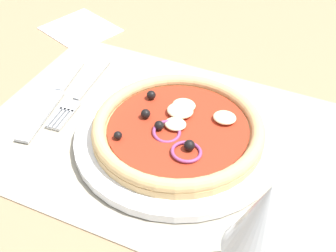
# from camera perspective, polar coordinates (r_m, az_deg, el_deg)

# --- Properties ---
(ground_plane) EXTENTS (1.90, 1.40, 0.02)m
(ground_plane) POSITION_cam_1_polar(r_m,az_deg,el_deg) (0.67, -0.48, -2.27)
(ground_plane) COLOR #9E7A56
(placemat) EXTENTS (0.49, 0.35, 0.00)m
(placemat) POSITION_cam_1_polar(r_m,az_deg,el_deg) (0.66, -0.49, -1.39)
(placemat) COLOR #A39984
(placemat) RESTS_ON ground_plane
(plate) EXTENTS (0.27, 0.27, 0.01)m
(plate) POSITION_cam_1_polar(r_m,az_deg,el_deg) (0.65, 1.07, -1.55)
(plate) COLOR white
(plate) RESTS_ON placemat
(pizza) EXTENTS (0.23, 0.23, 0.03)m
(pizza) POSITION_cam_1_polar(r_m,az_deg,el_deg) (0.64, 1.10, -0.43)
(pizza) COLOR tan
(pizza) RESTS_ON plate
(fork) EXTENTS (0.03, 0.18, 0.00)m
(fork) POSITION_cam_1_polar(r_m,az_deg,el_deg) (0.74, -10.28, 3.52)
(fork) COLOR #B2B5BA
(fork) RESTS_ON placemat
(knife) EXTENTS (0.05, 0.20, 0.01)m
(knife) POSITION_cam_1_polar(r_m,az_deg,el_deg) (0.74, -13.20, 3.18)
(knife) COLOR #B2B5BA
(knife) RESTS_ON placemat
(wine_glass) EXTENTS (0.07, 0.07, 0.15)m
(wine_glass) POSITION_cam_1_polar(r_m,az_deg,el_deg) (0.45, 11.16, -11.03)
(wine_glass) COLOR silver
(wine_glass) RESTS_ON ground_plane
(napkin) EXTENTS (0.15, 0.14, 0.00)m
(napkin) POSITION_cam_1_polar(r_m,az_deg,el_deg) (0.92, -10.14, 11.05)
(napkin) COLOR white
(napkin) RESTS_ON ground_plane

